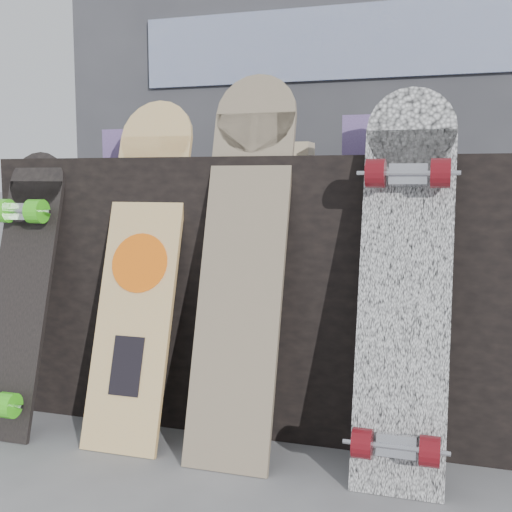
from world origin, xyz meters
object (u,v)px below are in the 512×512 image
(vendor_table, at_px, (275,284))
(longboard_celtic, at_px, (244,251))
(skateboard_dark, at_px, (18,289))
(longboard_geisha, at_px, (141,259))
(longboard_cascadia, at_px, (404,281))

(vendor_table, height_order, longboard_celtic, longboard_celtic)
(longboard_celtic, distance_m, skateboard_dark, 0.69)
(longboard_geisha, distance_m, longboard_cascadia, 0.74)
(vendor_table, distance_m, skateboard_dark, 0.79)
(longboard_celtic, height_order, skateboard_dark, longboard_celtic)
(longboard_geisha, bearing_deg, vendor_table, 48.78)
(longboard_geisha, xyz_separation_m, longboard_celtic, (0.31, -0.02, 0.03))
(longboard_celtic, bearing_deg, longboard_geisha, 176.97)
(longboard_cascadia, xyz_separation_m, skateboard_dark, (-1.10, 0.01, -0.08))
(longboard_cascadia, bearing_deg, longboard_celtic, 171.44)
(skateboard_dark, bearing_deg, longboard_geisha, 11.76)
(longboard_geisha, height_order, skateboard_dark, longboard_geisha)
(longboard_geisha, xyz_separation_m, skateboard_dark, (-0.36, -0.08, -0.09))
(longboard_geisha, bearing_deg, longboard_cascadia, -6.23)
(skateboard_dark, bearing_deg, longboard_celtic, 4.99)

